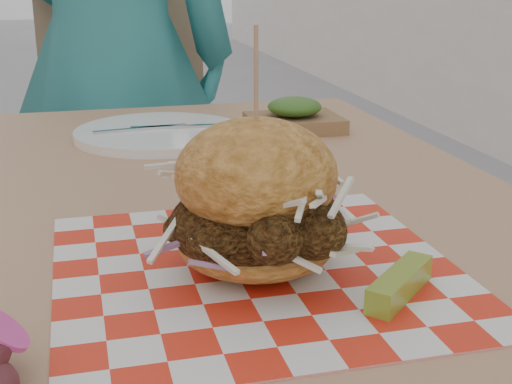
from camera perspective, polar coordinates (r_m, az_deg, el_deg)
The scene contains 8 objects.
diner at distance 1.71m, azimuth -11.60°, elevation 10.78°, with size 0.60×0.39×1.63m, color teal.
patio_table at distance 0.86m, azimuth -4.68°, elevation -5.99°, with size 0.80×1.20×0.75m.
patio_chair at distance 1.85m, azimuth -10.13°, elevation 3.08°, with size 0.43×0.44×0.95m.
paper_liner at distance 0.66m, azimuth 0.00°, elevation -6.17°, with size 0.36×0.36×0.00m, color red.
sandwich at distance 0.63m, azimuth 0.00°, elevation -1.09°, with size 0.19×0.19×0.22m.
pickle_spear at distance 0.61m, azimuth 11.43°, elevation -7.21°, with size 0.10×0.02×0.02m, color olive.
place_setting at distance 1.15m, azimuth -7.75°, elevation 4.69°, with size 0.27×0.27×0.02m.
kraft_tray at distance 1.19m, azimuth 3.09°, elevation 6.01°, with size 0.15×0.12×0.06m.
Camera 1 is at (-0.19, -0.86, 1.02)m, focal length 50.00 mm.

